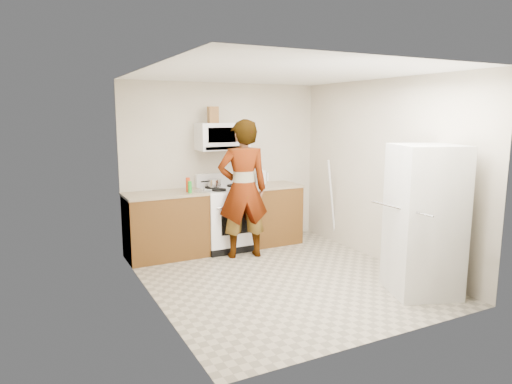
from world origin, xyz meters
TOP-DOWN VIEW (x-y plane):
  - floor at (0.00, 0.00)m, footprint 3.60×3.60m
  - back_wall at (0.00, 1.79)m, footprint 3.20×0.02m
  - right_wall at (1.59, 0.00)m, footprint 0.02×3.60m
  - cabinet_left at (-1.04, 1.49)m, footprint 1.12×0.62m
  - counter_left at (-1.04, 1.49)m, footprint 1.14×0.64m
  - cabinet_right at (0.68, 1.49)m, footprint 0.80×0.62m
  - counter_right at (0.68, 1.49)m, footprint 0.82×0.64m
  - gas_range at (-0.10, 1.48)m, footprint 0.76×0.65m
  - microwave at (-0.10, 1.61)m, footprint 0.76×0.38m
  - person at (-0.04, 1.02)m, footprint 0.80×0.61m
  - fridge at (1.20, -1.13)m, footprint 0.90×0.90m
  - kettle at (0.57, 1.64)m, footprint 0.20×0.20m
  - jug at (-0.26, 1.57)m, footprint 0.15×0.15m
  - saucepan at (-0.25, 1.58)m, footprint 0.26×0.26m
  - tray at (0.12, 1.42)m, footprint 0.29×0.25m
  - bottle_spray at (-0.72, 1.42)m, footprint 0.08×0.08m
  - bottle_hot_sauce at (-0.70, 1.42)m, footprint 0.05×0.05m
  - bottle_green_cap at (-0.73, 1.32)m, footprint 0.06×0.06m
  - pot_lid at (-0.53, 1.35)m, footprint 0.28×0.28m
  - broom at (1.52, 1.03)m, footprint 0.29×0.13m

SIDE VIEW (x-z plane):
  - floor at x=0.00m, z-range 0.00..0.00m
  - cabinet_left at x=-1.04m, z-range 0.00..0.90m
  - cabinet_right at x=0.68m, z-range 0.00..0.90m
  - gas_range at x=-0.10m, z-range -0.08..1.05m
  - broom at x=1.52m, z-range 0.01..1.33m
  - fridge at x=1.20m, z-range 0.00..1.70m
  - counter_left at x=-1.04m, z-range 0.90..0.93m
  - counter_right at x=0.68m, z-range 0.90..0.93m
  - pot_lid at x=-0.53m, z-range 0.94..0.95m
  - tray at x=0.12m, z-range 0.93..0.98m
  - person at x=-0.04m, z-range 0.00..1.96m
  - saucepan at x=-0.25m, z-range 0.95..1.06m
  - bottle_hot_sauce at x=-0.70m, z-range 0.94..1.08m
  - bottle_green_cap at x=-0.73m, z-range 0.94..1.10m
  - kettle at x=0.57m, z-range 0.94..1.14m
  - bottle_spray at x=-0.72m, z-range 0.94..1.14m
  - back_wall at x=0.00m, z-range 0.00..2.50m
  - right_wall at x=1.59m, z-range 0.00..2.50m
  - microwave at x=-0.10m, z-range 1.50..1.90m
  - jug at x=-0.26m, z-range 1.90..2.14m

